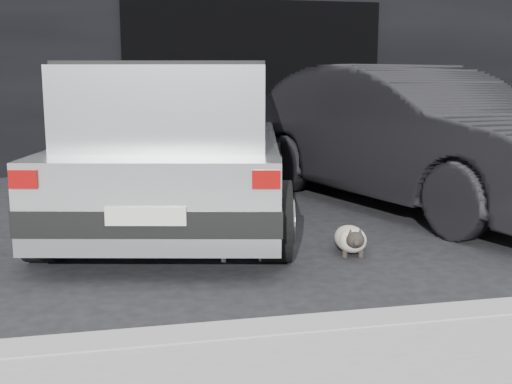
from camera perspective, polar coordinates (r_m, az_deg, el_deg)
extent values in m
plane|color=black|center=(6.12, -1.41, -3.59)|extent=(80.00, 80.00, 0.00)
cube|color=black|center=(12.06, -2.26, 15.21)|extent=(34.00, 4.00, 5.00)
cube|color=black|center=(10.05, -0.16, 9.35)|extent=(4.00, 0.10, 2.60)
cube|color=gray|center=(4.11, 19.99, -10.36)|extent=(18.00, 0.25, 0.12)
cube|color=silver|center=(6.61, -6.58, 2.12)|extent=(2.79, 4.57, 0.68)
cube|color=silver|center=(6.34, -6.94, 7.91)|extent=(2.25, 3.14, 0.68)
cube|color=black|center=(6.34, -6.94, 7.91)|extent=(2.24, 3.03, 0.55)
cube|color=black|center=(4.63, -9.57, -2.70)|extent=(1.91, 0.59, 0.20)
cube|color=black|center=(8.65, -4.94, 3.42)|extent=(1.91, 0.59, 0.20)
cube|color=silver|center=(4.53, -9.79, -2.16)|extent=(0.56, 0.14, 0.13)
cube|color=#8C0707|center=(4.71, -20.00, 1.08)|extent=(0.20, 0.08, 0.13)
cube|color=#8C0707|center=(4.42, 0.91, 1.13)|extent=(0.20, 0.08, 0.13)
cube|color=black|center=(6.33, -7.01, 11.12)|extent=(2.19, 2.86, 0.03)
cylinder|color=black|center=(5.38, -18.36, -2.46)|extent=(0.38, 0.69, 0.65)
cylinder|color=slate|center=(5.43, -19.67, -2.44)|extent=(0.10, 0.36, 0.36)
cylinder|color=black|center=(5.10, 1.82, -2.62)|extent=(0.38, 0.69, 0.65)
cylinder|color=slate|center=(5.11, 3.29, -2.62)|extent=(0.10, 0.36, 0.36)
cylinder|color=black|center=(8.24, -11.75, 2.13)|extent=(0.38, 0.69, 0.65)
cylinder|color=slate|center=(8.26, -12.63, 2.12)|extent=(0.10, 0.36, 0.36)
cylinder|color=black|center=(8.05, 1.28, 2.16)|extent=(0.38, 0.69, 0.65)
cylinder|color=slate|center=(8.06, 2.21, 2.16)|extent=(0.10, 0.36, 0.36)
imported|color=black|center=(7.45, 13.82, 4.83)|extent=(3.04, 5.11, 1.59)
ellipsoid|color=beige|center=(5.47, 8.39, -4.13)|extent=(0.37, 0.57, 0.20)
ellipsoid|color=beige|center=(5.34, 8.60, -4.24)|extent=(0.27, 0.27, 0.19)
ellipsoid|color=black|center=(5.20, 8.82, -4.23)|extent=(0.17, 0.16, 0.13)
sphere|color=black|center=(5.14, 8.92, -4.48)|extent=(0.06, 0.06, 0.06)
cone|color=black|center=(5.21, 9.24, -3.52)|extent=(0.06, 0.07, 0.07)
cone|color=black|center=(5.19, 8.40, -3.53)|extent=(0.06, 0.07, 0.07)
cylinder|color=black|center=(5.36, 9.30, -5.38)|extent=(0.04, 0.04, 0.07)
cylinder|color=black|center=(5.34, 7.90, -5.40)|extent=(0.04, 0.04, 0.07)
cylinder|color=black|center=(5.65, 8.81, -4.53)|extent=(0.04, 0.04, 0.07)
cylinder|color=black|center=(5.63, 7.48, -4.54)|extent=(0.04, 0.04, 0.07)
cylinder|color=black|center=(5.76, 7.98, -3.75)|extent=(0.08, 0.29, 0.09)
ellipsoid|color=silver|center=(5.19, -1.27, -4.25)|extent=(0.54, 0.32, 0.22)
ellipsoid|color=silver|center=(5.20, 0.15, -3.97)|extent=(0.25, 0.25, 0.19)
ellipsoid|color=silver|center=(5.19, 1.62, -3.12)|extent=(0.15, 0.16, 0.13)
sphere|color=silver|center=(5.20, 2.26, -3.18)|extent=(0.06, 0.06, 0.06)
cone|color=silver|center=(5.21, 1.41, -2.38)|extent=(0.07, 0.05, 0.07)
cone|color=silver|center=(5.14, 1.51, -2.57)|extent=(0.07, 0.05, 0.07)
cylinder|color=silver|center=(5.29, 0.34, -5.08)|extent=(0.04, 0.04, 0.13)
cylinder|color=silver|center=(5.17, 0.47, -5.45)|extent=(0.04, 0.04, 0.13)
cylinder|color=silver|center=(5.27, -2.96, -5.15)|extent=(0.04, 0.04, 0.13)
cylinder|color=silver|center=(5.15, -2.91, -5.53)|extent=(0.04, 0.04, 0.13)
cylinder|color=silver|center=(5.20, -4.36, -4.83)|extent=(0.28, 0.10, 0.09)
ellipsoid|color=gray|center=(5.16, -2.29, -4.08)|extent=(0.20, 0.16, 0.09)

